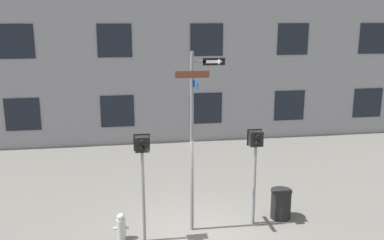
{
  "coord_description": "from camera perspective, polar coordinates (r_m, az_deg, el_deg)",
  "views": [
    {
      "loc": [
        -1.72,
        -10.06,
        5.55
      ],
      "look_at": [
        -0.02,
        0.32,
        3.04
      ],
      "focal_mm": 40.0,
      "sensor_mm": 36.0,
      "label": 1
    }
  ],
  "objects": [
    {
      "name": "trash_bin",
      "position": [
        12.59,
        11.76,
        -10.89
      ],
      "size": [
        0.6,
        0.6,
        0.85
      ],
      "color": "black",
      "rests_on": "ground_plane"
    },
    {
      "name": "ground_plane",
      "position": [
        11.62,
        0.37,
        -15.1
      ],
      "size": [
        60.0,
        60.0,
        0.0
      ],
      "primitive_type": "plane",
      "color": "#595651"
    },
    {
      "name": "street_sign_pole",
      "position": [
        10.88,
        0.33,
        -1.09
      ],
      "size": [
        1.25,
        0.93,
        4.76
      ],
      "color": "slate",
      "rests_on": "ground_plane"
    },
    {
      "name": "pedestrian_signal_right",
      "position": [
        11.53,
        8.47,
        -4.06
      ],
      "size": [
        0.4,
        0.4,
        2.67
      ],
      "color": "slate",
      "rests_on": "ground_plane"
    },
    {
      "name": "pedestrian_signal_left",
      "position": [
        10.53,
        -6.63,
        -5.2
      ],
      "size": [
        0.4,
        0.4,
        2.8
      ],
      "color": "slate",
      "rests_on": "ground_plane"
    },
    {
      "name": "fire_hydrant",
      "position": [
        11.44,
        -9.43,
        -13.85
      ],
      "size": [
        0.39,
        0.23,
        0.71
      ],
      "color": "#A5A5A8",
      "rests_on": "ground_plane"
    },
    {
      "name": "building_facade",
      "position": [
        19.14,
        -4.27,
        15.22
      ],
      "size": [
        24.0,
        0.64,
        12.31
      ],
      "color": "gray",
      "rests_on": "ground_plane"
    }
  ]
}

